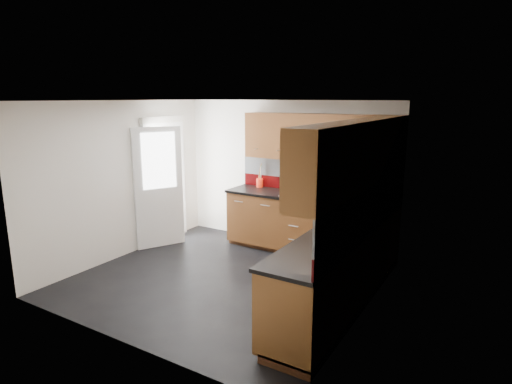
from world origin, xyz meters
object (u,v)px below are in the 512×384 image
Objects in this scene: toaster at (385,198)px; food_processor at (371,202)px; utensil_pot at (260,182)px; gas_hob at (302,195)px.

toaster is 0.51m from food_processor.
utensil_pot reaches higher than toaster.
utensil_pot is (-0.90, 0.23, 0.08)m from gas_hob.
toaster is at bearing 5.25° from gas_hob.
gas_hob is at bearing -14.57° from utensil_pot.
utensil_pot is at bearing 163.47° from food_processor.
gas_hob is 1.27m from food_processor.
utensil_pot reaches higher than food_processor.
utensil_pot is at bearing 176.84° from toaster.
gas_hob is 1.98× the size of food_processor.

